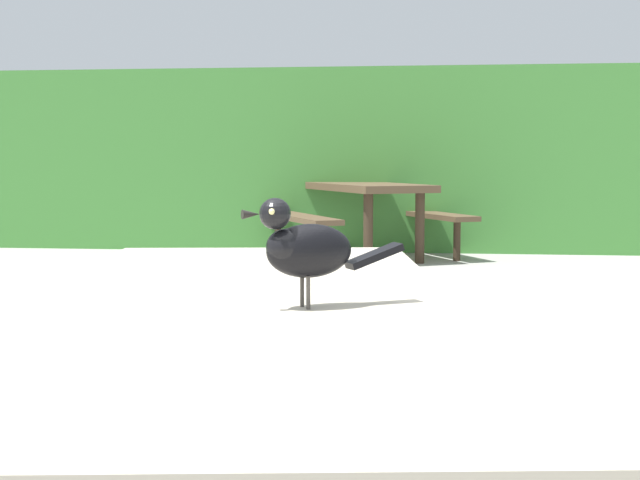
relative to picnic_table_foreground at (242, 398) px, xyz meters
name	(u,v)px	position (x,y,z in m)	size (l,w,h in m)	color
hedge_wall	(380,160)	(-0.19, 8.43, 0.41)	(28.00, 1.21, 1.94)	#428438
picnic_table_foreground	(242,398)	(0.00, 0.00, 0.00)	(1.91, 1.93, 0.74)	#B2A893
bird_grackle	(303,247)	(0.13, -0.10, 0.29)	(0.26, 0.17, 0.18)	black
picnic_table_mid_left	(364,202)	(-0.29, 7.39, 0.00)	(2.28, 2.29, 0.74)	brown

